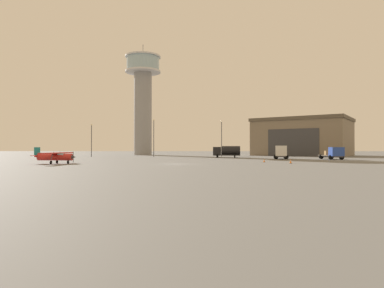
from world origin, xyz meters
name	(u,v)px	position (x,y,z in m)	size (l,w,h in m)	color
ground_plane	(176,164)	(0.00, 0.00, 0.00)	(400.00, 400.00, 0.00)	#60605E
control_tower	(143,93)	(-16.06, 64.06, 21.24)	(12.07, 12.07, 38.08)	gray
hangar	(303,137)	(36.49, 57.70, 5.90)	(35.16, 33.24, 11.76)	#7A6B56
airplane_red	(55,156)	(-18.53, 0.12, 1.18)	(6.74, 8.58, 2.53)	red
truck_box_white	(281,151)	(21.34, 23.45, 1.66)	(3.99, 6.73, 2.90)	#38383D
truck_fuel_tanker_black	(227,151)	(10.38, 33.87, 1.65)	(6.94, 3.61, 2.91)	#38383D
truck_flatbed_blue	(333,153)	(31.58, 20.53, 1.26)	(3.71, 6.95, 2.58)	#38383D
light_post_west	(91,137)	(-26.16, 40.58, 5.34)	(0.44, 0.44, 9.00)	#38383D
light_post_east	(154,135)	(-9.19, 41.77, 6.05)	(0.44, 0.44, 10.38)	#38383D
light_post_north	(222,136)	(9.66, 44.10, 5.91)	(0.44, 0.44, 10.09)	#38383D
traffic_cone_near_left	(264,161)	(14.50, 6.76, 0.29)	(0.36, 0.36, 0.58)	black
traffic_cone_near_right	(291,161)	(17.77, 2.29, 0.34)	(0.36, 0.36, 0.70)	black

